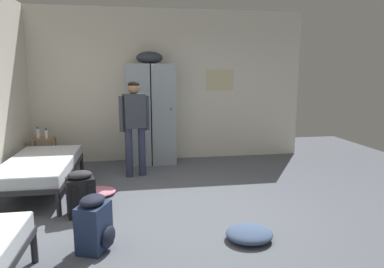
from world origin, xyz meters
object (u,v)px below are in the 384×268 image
Objects in this scene: locker_bank at (151,112)px; bed_left_rear at (40,166)px; backpack_black at (81,194)px; clothes_pile_denim at (249,234)px; water_bottle at (38,133)px; clothes_pile_pink at (97,192)px; shelf_unit at (44,151)px; person_traveler at (135,120)px; lotion_bottle at (46,134)px; backpack_navy at (95,224)px.

bed_left_rear is (-1.63, -1.39, -0.59)m from locker_bank.
clothes_pile_denim is (1.79, -0.94, -0.20)m from backpack_black.
water_bottle is at bearing -175.57° from locker_bank.
bed_left_rear reaches higher than clothes_pile_pink.
shelf_unit is (-1.88, -0.17, -0.62)m from locker_bank.
person_traveler is 8.99× the size of lotion_bottle.
shelf_unit is at bearing -174.78° from locker_bank.
backpack_black is at bearing -64.95° from water_bottle.
backpack_black is at bearing -53.63° from bed_left_rear.
person_traveler reaches higher than backpack_black.
bed_left_rear is at bearing 142.91° from clothes_pile_denim.
shelf_unit is at bearing 158.08° from person_traveler.
lotion_bottle reaches higher than clothes_pile_denim.
locker_bank is 4.27× the size of clothes_pile_denim.
backpack_black is at bearing -113.61° from person_traveler.
water_bottle is 4.22m from clothes_pile_denim.
backpack_navy is (1.27, -3.06, -0.40)m from water_bottle.
bed_left_rear is at bearing 126.37° from backpack_black.
clothes_pile_denim is at bearing -48.61° from shelf_unit.
backpack_black reaches higher than bed_left_rear.
clothes_pile_denim is (2.65, -3.05, -0.58)m from lotion_bottle.
bed_left_rear is at bearing -81.31° from lotion_bottle.
clothes_pile_denim is (0.84, -3.26, -0.91)m from locker_bank.
water_bottle is 0.38× the size of clothes_pile_pink.
bed_left_rear reaches higher than clothes_pile_denim.
lotion_bottle is 0.32× the size of backpack_black.
water_bottle is 0.41× the size of clothes_pile_denim.
clothes_pile_pink is 1.09× the size of clothes_pile_denim.
clothes_pile_denim is (2.47, -1.87, -0.32)m from bed_left_rear.
backpack_black is at bearing -66.52° from shelf_unit.
shelf_unit is at bearing 131.39° from clothes_pile_denim.
backpack_black is (1.01, -2.16, -0.40)m from water_bottle.
backpack_navy reaches higher than clothes_pile_denim.
locker_bank is 3.36m from backpack_navy.
person_traveler is 2.96× the size of clothes_pile_pink.
bed_left_rear is at bearing 162.78° from clothes_pile_pink.
locker_bank is 3.48m from clothes_pile_denim.
bed_left_rear is 1.22m from lotion_bottle.
backpack_navy is (1.19, -3.04, -0.09)m from shelf_unit.
locker_bank reaches higher than lotion_bottle.
water_bottle is at bearing 132.04° from clothes_pile_denim.
locker_bank is at bearing 40.39° from bed_left_rear.
backpack_black is 2.03m from clothes_pile_denim.
shelf_unit reaches higher than bed_left_rear.
person_traveler reaches higher than shelf_unit.
shelf_unit is 2.34m from backpack_black.
lotion_bottle is 3.22m from backpack_navy.
shelf_unit reaches higher than backpack_navy.
water_bottle is 0.36× the size of backpack_navy.
person_traveler is (1.34, 0.58, 0.56)m from bed_left_rear.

